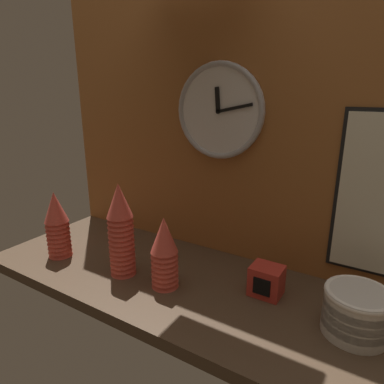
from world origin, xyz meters
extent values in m
cube|color=#4C3826|center=(0.00, 0.00, -0.02)|extent=(1.60, 0.56, 0.04)
cube|color=#A3602D|center=(0.00, 0.27, 0.53)|extent=(1.60, 0.03, 1.05)
cone|color=#DB4C3D|center=(-0.57, -0.11, 0.06)|extent=(0.09, 0.09, 0.12)
cone|color=#DB4C3D|center=(-0.57, -0.11, 0.08)|extent=(0.09, 0.09, 0.12)
cone|color=#DB4C3D|center=(-0.57, -0.11, 0.09)|extent=(0.09, 0.09, 0.12)
cone|color=#DB4C3D|center=(-0.57, -0.11, 0.11)|extent=(0.09, 0.09, 0.12)
cone|color=#DB4C3D|center=(-0.57, -0.11, 0.13)|extent=(0.09, 0.09, 0.12)
cone|color=#DB4C3D|center=(-0.57, -0.11, 0.15)|extent=(0.09, 0.09, 0.12)
cone|color=#DB4C3D|center=(-0.57, -0.11, 0.17)|extent=(0.09, 0.09, 0.12)
cone|color=#DB4C3D|center=(-0.57, -0.11, 0.18)|extent=(0.09, 0.09, 0.12)
cone|color=#DB4C3D|center=(-0.57, -0.11, 0.20)|extent=(0.09, 0.09, 0.12)
cone|color=#DB4C3D|center=(-0.27, -0.08, 0.06)|extent=(0.09, 0.09, 0.12)
cone|color=#DB4C3D|center=(-0.27, -0.08, 0.08)|extent=(0.09, 0.09, 0.12)
cone|color=#DB4C3D|center=(-0.27, -0.08, 0.09)|extent=(0.09, 0.09, 0.12)
cone|color=#DB4C3D|center=(-0.27, -0.08, 0.11)|extent=(0.09, 0.09, 0.12)
cone|color=#DB4C3D|center=(-0.27, -0.08, 0.13)|extent=(0.09, 0.09, 0.12)
cone|color=#DB4C3D|center=(-0.27, -0.08, 0.15)|extent=(0.09, 0.09, 0.12)
cone|color=#DB4C3D|center=(-0.27, -0.08, 0.17)|extent=(0.09, 0.09, 0.12)
cone|color=#DB4C3D|center=(-0.27, -0.08, 0.18)|extent=(0.09, 0.09, 0.12)
cone|color=#DB4C3D|center=(-0.27, -0.08, 0.20)|extent=(0.09, 0.09, 0.12)
cone|color=#DB4C3D|center=(-0.27, -0.08, 0.22)|extent=(0.09, 0.09, 0.12)
cone|color=#DB4C3D|center=(-0.27, -0.08, 0.24)|extent=(0.09, 0.09, 0.12)
cone|color=#DB4C3D|center=(-0.27, -0.08, 0.25)|extent=(0.09, 0.09, 0.12)
cone|color=#DB4C3D|center=(-0.27, -0.08, 0.27)|extent=(0.09, 0.09, 0.12)
cone|color=#DB4C3D|center=(-0.09, -0.07, 0.06)|extent=(0.09, 0.09, 0.12)
cone|color=#DB4C3D|center=(-0.09, -0.07, 0.08)|extent=(0.09, 0.09, 0.12)
cone|color=#DB4C3D|center=(-0.09, -0.07, 0.09)|extent=(0.09, 0.09, 0.12)
cone|color=#DB4C3D|center=(-0.09, -0.07, 0.11)|extent=(0.09, 0.09, 0.12)
cone|color=#DB4C3D|center=(-0.09, -0.07, 0.13)|extent=(0.09, 0.09, 0.12)
cone|color=#DB4C3D|center=(-0.09, -0.07, 0.15)|extent=(0.09, 0.09, 0.12)
cone|color=#DB4C3D|center=(-0.09, -0.07, 0.17)|extent=(0.09, 0.09, 0.12)
cone|color=#DB4C3D|center=(-0.09, -0.07, 0.18)|extent=(0.09, 0.09, 0.12)
cylinder|color=beige|center=(0.47, 0.01, 0.02)|extent=(0.17, 0.17, 0.05)
cylinder|color=beige|center=(0.47, 0.01, 0.05)|extent=(0.17, 0.17, 0.05)
cylinder|color=beige|center=(0.47, 0.01, 0.08)|extent=(0.17, 0.17, 0.05)
cylinder|color=beige|center=(0.47, 0.01, 0.10)|extent=(0.17, 0.17, 0.05)
torus|color=white|center=(0.47, 0.01, 0.12)|extent=(0.17, 0.17, 0.02)
cylinder|color=white|center=(-0.06, 0.24, 0.55)|extent=(0.33, 0.02, 0.33)
torus|color=#B2B2B7|center=(-0.06, 0.23, 0.55)|extent=(0.34, 0.02, 0.34)
cube|color=black|center=(-0.07, 0.23, 0.59)|extent=(0.02, 0.01, 0.08)
cube|color=black|center=(0.00, 0.23, 0.56)|extent=(0.13, 0.01, 0.04)
cylinder|color=black|center=(-0.06, 0.23, 0.55)|extent=(0.02, 0.01, 0.02)
cube|color=red|center=(0.21, 0.06, 0.05)|extent=(0.10, 0.08, 0.10)
cube|color=black|center=(0.21, 0.02, 0.05)|extent=(0.05, 0.00, 0.05)
camera|label=1|loc=(0.51, -0.87, 0.63)|focal=32.00mm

